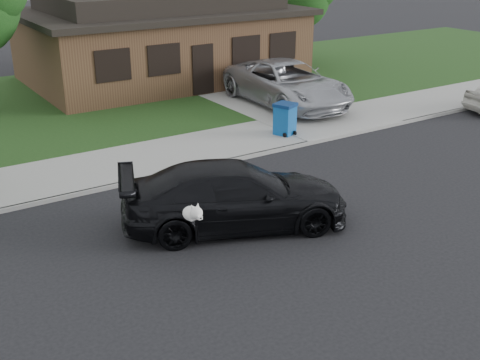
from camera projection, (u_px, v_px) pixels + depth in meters
ground at (279, 207)px, 15.47m from camera, size 120.00×120.00×0.00m
sidewalk at (187, 151)px, 19.34m from camera, size 60.00×3.00×0.12m
curb at (211, 165)px, 18.17m from camera, size 60.00×0.12×0.12m
lawn at (98, 99)px, 25.58m from camera, size 60.00×13.00×0.13m
driveway at (254, 95)px, 26.25m from camera, size 4.50×13.00×0.14m
sedan at (235, 196)px, 14.18m from camera, size 5.79×4.00×1.56m
minivan at (287, 83)px, 24.12m from camera, size 3.14×6.35×1.73m
recycling_bin at (285, 119)px, 20.61m from camera, size 0.86×0.86×1.09m
house at (161, 36)px, 28.37m from camera, size 12.60×8.60×4.65m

